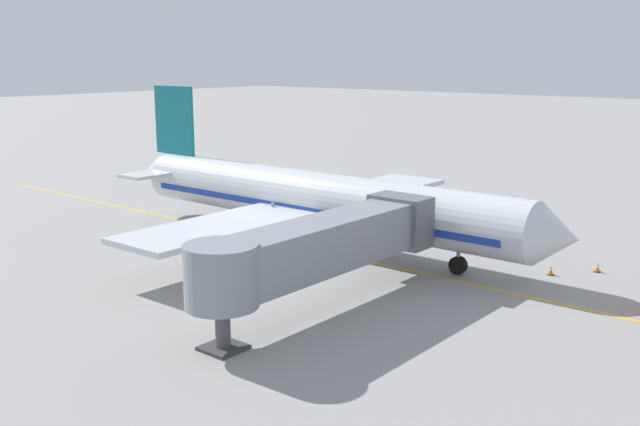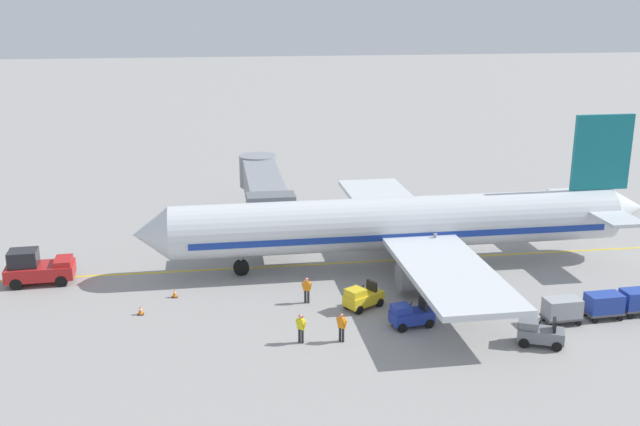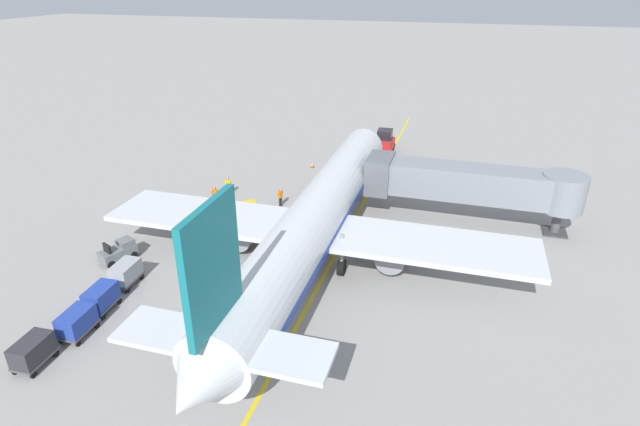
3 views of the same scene
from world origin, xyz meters
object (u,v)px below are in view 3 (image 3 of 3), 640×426
object	(u,v)px
ground_crew_wing_walker	(280,197)
ground_crew_loader	(228,185)
baggage_tug_spare	(205,219)
baggage_cart_third_in_train	(77,322)
jet_bridge	(471,183)
baggage_cart_front	(126,272)
baggage_cart_tail_end	(33,351)
pushback_tractor	(384,143)
safety_cone_nose_right	(329,174)
parked_airliner	(316,218)
baggage_tug_trailing	(119,251)
safety_cone_nose_left	(312,165)
baggage_tug_lead	(251,213)
ground_crew_marshaller	(215,194)
baggage_cart_second_in_train	(101,297)

from	to	relation	value
ground_crew_wing_walker	ground_crew_loader	world-z (taller)	same
baggage_tug_spare	baggage_cart_third_in_train	bearing A→B (deg)	-91.33
jet_bridge	baggage_tug_spare	world-z (taller)	jet_bridge
baggage_cart_front	ground_crew_wing_walker	size ratio (longest dim) A/B	1.73
baggage_cart_tail_end	pushback_tractor	bearing A→B (deg)	74.33
safety_cone_nose_right	parked_airliner	bearing A→B (deg)	-77.64
baggage_tug_trailing	ground_crew_wing_walker	size ratio (longest dim) A/B	1.64
ground_crew_wing_walker	safety_cone_nose_right	xyz separation A→B (m)	(2.14, 8.34, -0.66)
parked_airliner	baggage_cart_third_in_train	world-z (taller)	parked_airliner
baggage_cart_front	safety_cone_nose_right	distance (m)	24.06
ground_crew_loader	parked_airliner	bearing A→B (deg)	-37.71
baggage_tug_spare	ground_crew_loader	size ratio (longest dim) A/B	1.58
baggage_cart_third_in_train	ground_crew_wing_walker	distance (m)	20.33
pushback_tractor	safety_cone_nose_right	xyz separation A→B (m)	(-3.87, -9.21, -0.81)
baggage_tug_spare	ground_crew_loader	distance (m)	6.72
pushback_tractor	baggage_tug_trailing	size ratio (longest dim) A/B	1.63
safety_cone_nose_left	ground_crew_loader	bearing A→B (deg)	-119.58
ground_crew_loader	baggage_tug_trailing	bearing A→B (deg)	-99.62
baggage_tug_lead	ground_crew_marshaller	world-z (taller)	ground_crew_marshaller
parked_airliner	baggage_tug_spare	world-z (taller)	parked_airliner
baggage_tug_lead	baggage_cart_third_in_train	distance (m)	16.80
parked_airliner	jet_bridge	bearing A→B (deg)	41.79
baggage_tug_spare	ground_crew_loader	xyz separation A→B (m)	(-1.16, 6.61, 0.24)
safety_cone_nose_left	safety_cone_nose_right	size ratio (longest dim) A/B	1.00
pushback_tractor	baggage_cart_second_in_train	xyz separation A→B (m)	(-11.00, -34.90, -0.15)
pushback_tractor	ground_crew_loader	distance (m)	20.14
pushback_tractor	baggage_tug_trailing	world-z (taller)	pushback_tractor
pushback_tractor	baggage_tug_lead	world-z (taller)	pushback_tractor
baggage_tug_spare	ground_crew_marshaller	xyz separation A→B (m)	(-1.35, 4.34, 0.24)
parked_airliner	ground_crew_wing_walker	world-z (taller)	parked_airliner
baggage_tug_trailing	baggage_cart_front	xyz separation A→B (m)	(2.46, -2.54, 0.24)
pushback_tractor	baggage_cart_second_in_train	bearing A→B (deg)	-107.50
ground_crew_loader	ground_crew_wing_walker	bearing A→B (deg)	-10.80
parked_airliner	ground_crew_loader	bearing A→B (deg)	142.29
baggage_cart_tail_end	ground_crew_wing_walker	world-z (taller)	ground_crew_wing_walker
baggage_tug_spare	ground_crew_loader	bearing A→B (deg)	99.98
parked_airliner	safety_cone_nose_left	world-z (taller)	parked_airliner
jet_bridge	ground_crew_wing_walker	distance (m)	16.07
baggage_cart_front	baggage_cart_third_in_train	distance (m)	5.27
baggage_tug_trailing	pushback_tractor	bearing A→B (deg)	65.02
baggage_cart_front	safety_cone_nose_left	bearing A→B (deg)	78.63
pushback_tractor	baggage_cart_second_in_train	distance (m)	36.59
baggage_cart_third_in_train	safety_cone_nose_right	distance (m)	28.95
baggage_cart_second_in_train	ground_crew_marshaller	bearing A→B (deg)	92.62
parked_airliner	pushback_tractor	distance (m)	25.22
baggage_tug_spare	safety_cone_nose_right	bearing A→B (deg)	64.85
ground_crew_marshaller	safety_cone_nose_left	xyz separation A→B (m)	(5.42, 11.51, -0.66)
parked_airliner	ground_crew_wing_walker	xyz separation A→B (m)	(-5.63, 7.58, -2.23)
baggage_tug_lead	safety_cone_nose_right	world-z (taller)	baggage_tug_lead
baggage_tug_lead	baggage_tug_spare	distance (m)	3.78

